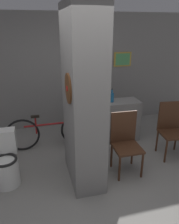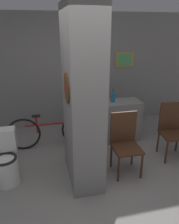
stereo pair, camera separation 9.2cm
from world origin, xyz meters
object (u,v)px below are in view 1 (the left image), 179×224
chair_near_pillar (125,140)px  chair_by_doorway (171,127)px  toilet (6,163)px  bottle_tall (112,97)px  bicycle (51,131)px

chair_near_pillar → chair_by_doorway: size_ratio=1.00×
toilet → chair_near_pillar: size_ratio=0.80×
toilet → chair_by_doorway: bearing=1.5°
toilet → chair_near_pillar: bearing=-4.9°
chair_near_pillar → chair_by_doorway: (1.02, 0.24, 0.00)m
chair_near_pillar → bottle_tall: (0.14, 1.06, 0.41)m
chair_near_pillar → bicycle: 1.57m
bottle_tall → toilet: bearing=-156.2°
chair_by_doorway → bottle_tall: 1.27m
bicycle → bottle_tall: bearing=-0.5°
toilet → chair_near_pillar: (1.90, -0.16, 0.21)m
chair_near_pillar → bicycle: chair_near_pillar is taller
toilet → chair_by_doorway: size_ratio=0.80×
bicycle → chair_near_pillar: bearing=-43.4°
toilet → chair_near_pillar: chair_near_pillar is taller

